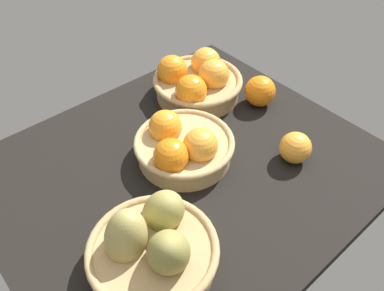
{
  "coord_description": "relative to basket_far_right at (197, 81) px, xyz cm",
  "views": [
    {
      "loc": [
        -38.79,
        -47.31,
        68.13
      ],
      "look_at": [
        2.96,
        0.77,
        7.0
      ],
      "focal_mm": 36.63,
      "sensor_mm": 36.0,
      "label": 1
    }
  ],
  "objects": [
    {
      "name": "basket_center",
      "position": [
        -18.8,
        -16.39,
        -0.48
      ],
      "size": [
        22.87,
        22.87,
        10.51
      ],
      "color": "tan",
      "rests_on": "market_tray"
    },
    {
      "name": "basket_far_right",
      "position": [
        0.0,
        0.0,
        0.0
      ],
      "size": [
        24.24,
        24.24,
        11.24
      ],
      "color": "tan",
      "rests_on": "market_tray"
    },
    {
      "name": "loose_orange_front_gap",
      "position": [
        10.03,
        -13.8,
        -0.51
      ],
      "size": [
        8.14,
        8.14,
        8.14
      ],
      "primitive_type": "sphere",
      "color": "orange",
      "rests_on": "market_tray"
    },
    {
      "name": "market_tray",
      "position": [
        -20.02,
        -18.38,
        -6.08
      ],
      "size": [
        84.0,
        72.0,
        3.0
      ],
      "primitive_type": "cube",
      "color": "black",
      "rests_on": "ground"
    },
    {
      "name": "basket_near_left_pears",
      "position": [
        -39.63,
        -33.09,
        0.18
      ],
      "size": [
        23.46,
        23.46,
        15.4
      ],
      "color": "tan",
      "rests_on": "market_tray"
    },
    {
      "name": "loose_orange_back_gap",
      "position": [
        0.37,
        -33.16,
        -0.94
      ],
      "size": [
        7.29,
        7.29,
        7.29
      ],
      "primitive_type": "sphere",
      "color": "#F49E33",
      "rests_on": "market_tray"
    }
  ]
}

